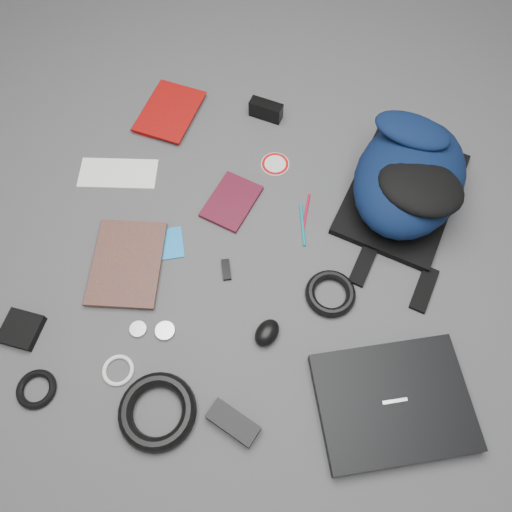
% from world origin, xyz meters
% --- Properties ---
extents(ground, '(4.00, 4.00, 0.00)m').
position_xyz_m(ground, '(0.00, 0.00, 0.00)').
color(ground, '#4F4F51').
rests_on(ground, ground).
extents(backpack, '(0.41, 0.52, 0.19)m').
position_xyz_m(backpack, '(0.37, 0.29, 0.09)').
color(backpack, black).
rests_on(backpack, ground).
extents(laptop, '(0.43, 0.38, 0.04)m').
position_xyz_m(laptop, '(0.40, -0.31, 0.02)').
color(laptop, black).
rests_on(laptop, ground).
extents(textbook_red, '(0.20, 0.24, 0.02)m').
position_xyz_m(textbook_red, '(-0.46, 0.46, 0.01)').
color(textbook_red, maroon).
rests_on(textbook_red, ground).
extents(comic_book, '(0.22, 0.28, 0.02)m').
position_xyz_m(comic_book, '(-0.43, -0.10, 0.01)').
color(comic_book, '#A4480B').
rests_on(comic_book, ground).
extents(envelope, '(0.24, 0.14, 0.00)m').
position_xyz_m(envelope, '(-0.46, 0.20, 0.00)').
color(envelope, white).
rests_on(envelope, ground).
extents(dvd_case, '(0.16, 0.20, 0.01)m').
position_xyz_m(dvd_case, '(-0.11, 0.16, 0.01)').
color(dvd_case, '#3E0B18').
rests_on(dvd_case, ground).
extents(compact_camera, '(0.11, 0.06, 0.06)m').
position_xyz_m(compact_camera, '(-0.07, 0.50, 0.03)').
color(compact_camera, black).
rests_on(compact_camera, ground).
extents(sticker_disc, '(0.11, 0.11, 0.00)m').
position_xyz_m(sticker_disc, '(-0.01, 0.32, 0.00)').
color(sticker_disc, silver).
rests_on(sticker_disc, ground).
extents(pen_teal, '(0.04, 0.13, 0.01)m').
position_xyz_m(pen_teal, '(0.11, 0.13, 0.00)').
color(pen_teal, '#0E7E7D').
rests_on(pen_teal, ground).
extents(pen_red, '(0.01, 0.12, 0.01)m').
position_xyz_m(pen_red, '(0.11, 0.17, 0.00)').
color(pen_red, '#B90E34').
rests_on(pen_red, ground).
extents(id_badge, '(0.09, 0.11, 0.00)m').
position_xyz_m(id_badge, '(-0.24, 0.00, 0.00)').
color(id_badge, '#1C86D8').
rests_on(id_badge, ground).
extents(usb_black, '(0.04, 0.06, 0.01)m').
position_xyz_m(usb_black, '(-0.07, -0.05, 0.01)').
color(usb_black, black).
rests_on(usb_black, ground).
extents(mouse, '(0.08, 0.09, 0.04)m').
position_xyz_m(mouse, '(0.07, -0.21, 0.02)').
color(mouse, black).
rests_on(mouse, ground).
extents(headphone_left, '(0.05, 0.05, 0.01)m').
position_xyz_m(headphone_left, '(-0.19, -0.25, 0.01)').
color(headphone_left, silver).
rests_on(headphone_left, ground).
extents(headphone_right, '(0.06, 0.06, 0.01)m').
position_xyz_m(headphone_right, '(-0.25, -0.26, 0.01)').
color(headphone_right, '#B4B4B6').
rests_on(headphone_right, ground).
extents(cable_coil, '(0.16, 0.16, 0.03)m').
position_xyz_m(cable_coil, '(0.21, -0.06, 0.01)').
color(cable_coil, black).
rests_on(cable_coil, ground).
extents(power_brick, '(0.13, 0.09, 0.03)m').
position_xyz_m(power_brick, '(0.04, -0.43, 0.02)').
color(power_brick, black).
rests_on(power_brick, ground).
extents(power_cord_coil, '(0.19, 0.19, 0.04)m').
position_xyz_m(power_cord_coil, '(-0.14, -0.44, 0.02)').
color(power_cord_coil, black).
rests_on(power_cord_coil, ground).
extents(pouch, '(0.10, 0.10, 0.02)m').
position_xyz_m(pouch, '(-0.54, -0.32, 0.01)').
color(pouch, black).
rests_on(pouch, ground).
extents(earbud_coil, '(0.12, 0.12, 0.02)m').
position_xyz_m(earbud_coil, '(-0.45, -0.45, 0.01)').
color(earbud_coil, black).
rests_on(earbud_coil, ground).
extents(white_cable_coil, '(0.09, 0.09, 0.01)m').
position_xyz_m(white_cable_coil, '(-0.27, -0.37, 0.01)').
color(white_cable_coil, white).
rests_on(white_cable_coil, ground).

